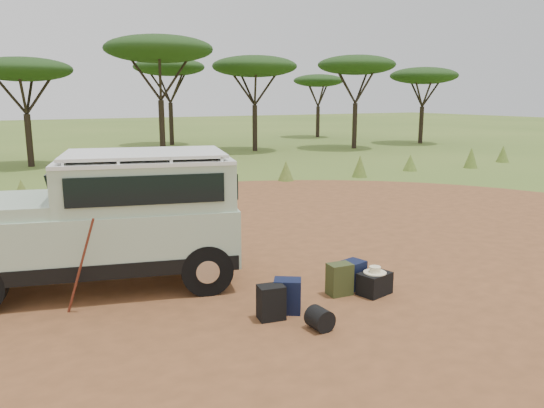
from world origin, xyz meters
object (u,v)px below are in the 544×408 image
backpack_navy (287,296)px  backpack_olive (340,279)px  duffel_navy (352,275)px  walking_staff (81,266)px  hard_case (374,284)px  safari_vehicle (108,223)px  backpack_black (271,302)px

backpack_navy → backpack_olive: (1.09, 0.21, 0.00)m
backpack_navy → duffel_navy: 1.46m
walking_staff → backpack_navy: walking_staff is taller
walking_staff → hard_case: size_ratio=2.95×
safari_vehicle → backpack_black: safari_vehicle is taller
safari_vehicle → backpack_black: size_ratio=9.67×
backpack_navy → backpack_olive: 1.11m
backpack_black → hard_case: size_ratio=0.99×
backpack_olive → hard_case: backpack_olive is taller
walking_staff → backpack_navy: bearing=-85.7°
backpack_navy → backpack_olive: size_ratio=0.99×
backpack_navy → backpack_black: bearing=-131.2°
safari_vehicle → backpack_navy: size_ratio=9.50×
walking_staff → duffel_navy: size_ratio=3.19×
backpack_black → backpack_olive: size_ratio=0.97×
backpack_navy → duffel_navy: bearing=46.5°
hard_case → walking_staff: bearing=148.0°
duffel_navy → walking_staff: bearing=151.9°
backpack_olive → duffel_navy: size_ratio=1.10×
backpack_navy → backpack_olive: bearing=44.1°
safari_vehicle → backpack_black: 3.14m
walking_staff → duffel_navy: bearing=-72.2°
hard_case → backpack_navy: bearing=165.7°
backpack_navy → hard_case: bearing=31.6°
duffel_navy → backpack_olive: bearing=-172.4°
safari_vehicle → duffel_navy: safari_vehicle is taller
backpack_navy → hard_case: (1.59, -0.04, -0.08)m
backpack_black → backpack_olive: bearing=21.7°
safari_vehicle → duffel_navy: 4.10m
backpack_olive → walking_staff: bearing=166.9°
walking_staff → backpack_black: walking_staff is taller
walking_staff → backpack_black: size_ratio=2.97×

